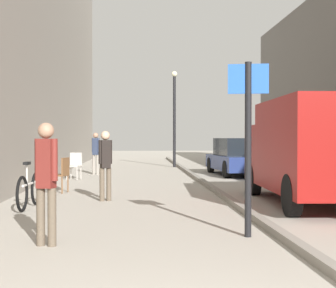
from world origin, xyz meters
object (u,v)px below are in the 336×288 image
at_px(parked_car, 239,157).
at_px(pedestrian_main_foreground, 105,161).
at_px(pedestrian_far_crossing, 96,150).
at_px(street_sign_post, 248,133).
at_px(cafe_chair_by_doorway, 62,172).
at_px(bicycle_leaning, 29,190).
at_px(lamp_post, 174,112).
at_px(cafe_chair_near_window, 75,164).
at_px(pedestrian_mid_block, 46,175).
at_px(delivery_van, 310,149).

bearing_deg(parked_car, pedestrian_main_foreground, -124.72).
xyz_separation_m(pedestrian_far_crossing, parked_car, (5.64, -0.63, -0.25)).
xyz_separation_m(pedestrian_far_crossing, street_sign_post, (3.30, -12.67, 0.58)).
bearing_deg(cafe_chair_by_doorway, bicycle_leaning, -168.30).
bearing_deg(bicycle_leaning, parked_car, 58.30).
height_order(lamp_post, cafe_chair_near_window, lamp_post).
height_order(pedestrian_far_crossing, lamp_post, lamp_post).
distance_m(street_sign_post, cafe_chair_by_doorway, 7.19).
height_order(pedestrian_mid_block, lamp_post, lamp_post).
xyz_separation_m(cafe_chair_near_window, cafe_chair_by_doorway, (0.18, -4.27, 0.00)).
relative_size(pedestrian_far_crossing, street_sign_post, 0.64).
relative_size(pedestrian_mid_block, bicycle_leaning, 0.95).
height_order(lamp_post, bicycle_leaning, lamp_post).
relative_size(parked_car, cafe_chair_by_doorway, 4.57).
height_order(parked_car, cafe_chair_near_window, parked_car).
relative_size(pedestrian_mid_block, cafe_chair_near_window, 1.79).
bearing_deg(lamp_post, pedestrian_mid_block, -99.88).
distance_m(parked_car, lamp_post, 6.02).
bearing_deg(parked_car, bicycle_leaning, -128.47).
xyz_separation_m(pedestrian_main_foreground, pedestrian_mid_block, (-0.50, -4.77, 0.03)).
relative_size(street_sign_post, lamp_post, 0.55).
xyz_separation_m(delivery_van, bicycle_leaning, (-6.06, -0.25, -0.85)).
relative_size(cafe_chair_near_window, cafe_chair_by_doorway, 1.00).
xyz_separation_m(parked_car, cafe_chair_by_doorway, (-6.01, -5.93, -0.17)).
bearing_deg(lamp_post, delivery_van, -81.94).
relative_size(delivery_van, cafe_chair_by_doorway, 5.48).
relative_size(lamp_post, bicycle_leaning, 2.69).
distance_m(parked_car, bicycle_leaning, 10.81).
bearing_deg(cafe_chair_by_doorway, delivery_van, -98.20).
distance_m(pedestrian_mid_block, pedestrian_far_crossing, 13.12).
xyz_separation_m(pedestrian_main_foreground, cafe_chair_near_window, (-1.45, 6.05, -0.40)).
height_order(pedestrian_mid_block, delivery_van, delivery_van).
distance_m(pedestrian_main_foreground, pedestrian_far_crossing, 8.40).
bearing_deg(pedestrian_mid_block, parked_car, 84.78).
relative_size(pedestrian_far_crossing, cafe_chair_near_window, 1.77).
xyz_separation_m(street_sign_post, bicycle_leaning, (-3.89, 3.22, -1.16)).
bearing_deg(bicycle_leaning, street_sign_post, -36.07).
bearing_deg(lamp_post, cafe_chair_near_window, -120.30).
bearing_deg(street_sign_post, cafe_chair_near_window, -59.04).
bearing_deg(cafe_chair_near_window, parked_car, -150.30).
bearing_deg(pedestrian_main_foreground, cafe_chair_near_window, 83.97).
xyz_separation_m(parked_car, street_sign_post, (-2.35, -12.05, 0.83)).
relative_size(lamp_post, cafe_chair_near_window, 5.06).
bearing_deg(street_sign_post, pedestrian_main_foreground, -50.47).
xyz_separation_m(pedestrian_mid_block, delivery_van, (5.05, 3.90, 0.26)).
xyz_separation_m(bicycle_leaning, cafe_chair_by_doorway, (0.23, 2.89, 0.17)).
xyz_separation_m(pedestrian_far_crossing, cafe_chair_near_window, (-0.54, -2.29, -0.42)).
bearing_deg(parked_car, street_sign_post, -104.25).
bearing_deg(cafe_chair_near_window, bicycle_leaning, 104.20).
relative_size(bicycle_leaning, cafe_chair_near_window, 1.88).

